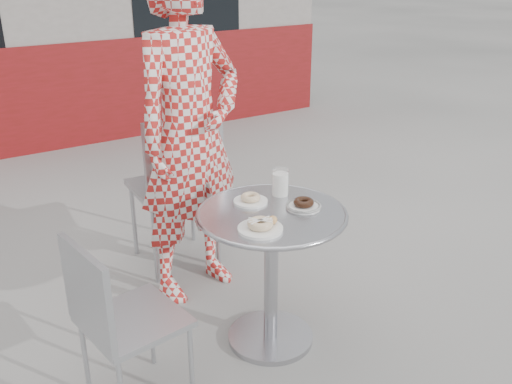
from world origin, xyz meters
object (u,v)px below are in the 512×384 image
bistro_table (271,245)px  plate_far (251,199)px  chair_far (175,217)px  milk_cup (280,183)px  seated_person (190,135)px  plate_checker (304,205)px  chair_left (134,353)px  plate_near (261,226)px

bistro_table → plate_far: 0.23m
bistro_table → chair_far: chair_far is taller
bistro_table → milk_cup: milk_cup is taller
seated_person → milk_cup: seated_person is taller
plate_checker → milk_cup: 0.19m
chair_left → plate_far: chair_left is taller
plate_near → plate_checker: (0.29, 0.09, -0.01)m
seated_person → milk_cup: (0.22, -0.51, -0.14)m
bistro_table → chair_far: 0.99m
bistro_table → plate_near: 0.27m
chair_far → bistro_table: bearing=96.5°
seated_person → plate_far: 0.55m
chair_left → plate_checker: size_ratio=4.79×
plate_far → milk_cup: (0.17, -0.00, 0.05)m
chair_far → chair_left: bearing=60.2°
seated_person → plate_checker: bearing=-85.4°
chair_left → milk_cup: size_ratio=5.94×
bistro_table → milk_cup: 0.31m
chair_far → plate_far: size_ratio=6.01×
milk_cup → seated_person: bearing=113.0°
plate_checker → plate_far: bearing=133.5°
chair_far → plate_far: (0.02, -0.82, 0.42)m
seated_person → plate_far: seated_person is taller
chair_left → milk_cup: milk_cup is taller
chair_far → chair_left: chair_far is taller
plate_far → milk_cup: milk_cup is taller
plate_far → plate_near: bearing=-113.6°
seated_person → milk_cup: 0.58m
seated_person → plate_near: seated_person is taller
milk_cup → chair_left: bearing=-168.3°
plate_near → milk_cup: size_ratio=1.45×
seated_person → plate_far: (0.05, -0.51, -0.19)m
milk_cup → plate_near: bearing=-136.9°
plate_near → seated_person: bearing=85.1°
plate_near → plate_checker: size_ratio=1.17×
chair_left → plate_near: (0.57, -0.09, 0.47)m
plate_far → chair_far: bearing=91.5°
bistro_table → chair_far: bearing=92.7°
bistro_table → seated_person: size_ratio=0.39×
milk_cup → plate_checker: bearing=-88.7°
bistro_table → chair_far: (-0.05, 0.96, -0.23)m
bistro_table → chair_left: bearing=-177.1°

